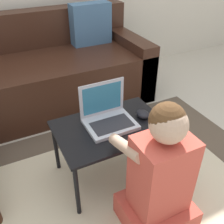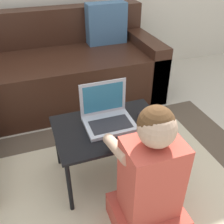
{
  "view_description": "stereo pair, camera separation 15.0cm",
  "coord_description": "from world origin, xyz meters",
  "px_view_note": "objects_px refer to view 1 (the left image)",
  "views": [
    {
      "loc": [
        -0.59,
        -1.02,
        1.27
      ],
      "look_at": [
        -0.03,
        0.09,
        0.44
      ],
      "focal_mm": 42.0,
      "sensor_mm": 36.0,
      "label": 1
    },
    {
      "loc": [
        -0.45,
        -1.08,
        1.27
      ],
      "look_at": [
        -0.03,
        0.09,
        0.44
      ],
      "focal_mm": 42.0,
      "sensor_mm": 36.0,
      "label": 2
    }
  ],
  "objects_px": {
    "person_seated": "(160,179)",
    "couch": "(51,73)",
    "laptop_desk": "(111,132)",
    "computer_mouse": "(143,114)",
    "laptop": "(108,118)"
  },
  "relations": [
    {
      "from": "person_seated",
      "to": "couch",
      "type": "bearing_deg",
      "value": 94.64
    },
    {
      "from": "laptop",
      "to": "person_seated",
      "type": "height_order",
      "value": "person_seated"
    },
    {
      "from": "couch",
      "to": "laptop",
      "type": "xyz_separation_m",
      "value": [
        0.06,
        -1.03,
        0.14
      ]
    },
    {
      "from": "laptop_desk",
      "to": "laptop",
      "type": "bearing_deg",
      "value": 87.43
    },
    {
      "from": "laptop_desk",
      "to": "laptop",
      "type": "height_order",
      "value": "laptop"
    },
    {
      "from": "couch",
      "to": "computer_mouse",
      "type": "relative_size",
      "value": 18.03
    },
    {
      "from": "laptop_desk",
      "to": "person_seated",
      "type": "relative_size",
      "value": 0.85
    },
    {
      "from": "laptop_desk",
      "to": "laptop",
      "type": "xyz_separation_m",
      "value": [
        0.0,
        0.04,
        0.08
      ]
    },
    {
      "from": "laptop_desk",
      "to": "couch",
      "type": "bearing_deg",
      "value": 93.36
    },
    {
      "from": "couch",
      "to": "laptop",
      "type": "bearing_deg",
      "value": -86.43
    },
    {
      "from": "person_seated",
      "to": "computer_mouse",
      "type": "bearing_deg",
      "value": 69.08
    },
    {
      "from": "laptop_desk",
      "to": "computer_mouse",
      "type": "bearing_deg",
      "value": 0.57
    },
    {
      "from": "computer_mouse",
      "to": "person_seated",
      "type": "xyz_separation_m",
      "value": [
        -0.16,
        -0.41,
        -0.08
      ]
    },
    {
      "from": "person_seated",
      "to": "laptop_desk",
      "type": "bearing_deg",
      "value": 97.95
    },
    {
      "from": "laptop_desk",
      "to": "person_seated",
      "type": "distance_m",
      "value": 0.41
    }
  ]
}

